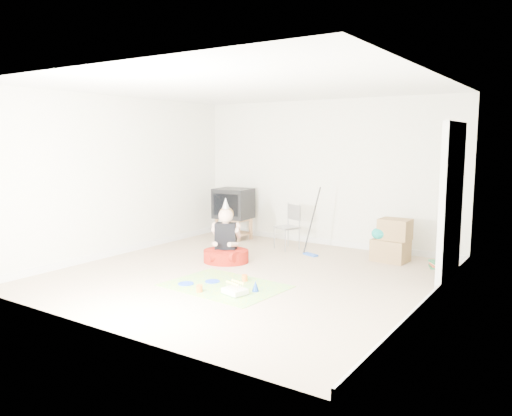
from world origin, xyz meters
The scene contains 16 objects.
ground centered at (0.00, 0.00, 0.00)m, with size 5.00×5.00×0.00m, color tan.
doorway_recess centered at (2.48, 1.20, 1.02)m, with size 0.02×0.90×2.05m, color black.
tv_stand centered at (-1.68, 2.00, 0.24)m, with size 0.69×0.49×0.40m.
crt_tv centered at (-1.68, 2.00, 0.69)m, with size 0.66×0.55×0.57m, color black.
folding_chair centered at (-0.35, 1.76, 0.39)m, with size 0.46×0.45×0.79m.
cardboard_boxes centered at (1.45, 1.91, 0.32)m, with size 0.57×0.45×0.67m.
floor_mop centered at (0.22, 1.56, 0.26)m, with size 0.29×0.36×1.11m.
book_pile centered at (2.17, 1.88, 0.05)m, with size 0.27×0.30×0.11m.
seated_woman centered at (-0.67, 0.42, 0.22)m, with size 0.93×0.93×1.02m.
party_mat centered at (0.08, -0.61, 0.00)m, with size 1.51×1.09×0.01m, color #F6339F.
birthday_cake centered at (0.41, -0.84, 0.04)m, with size 0.32×0.28×0.14m.
blue_plate_near centered at (-0.16, -0.57, 0.01)m, with size 0.20×0.20×0.01m, color blue.
blue_plate_far centered at (-0.39, -0.84, 0.01)m, with size 0.21×0.21×0.01m, color blue.
orange_cup_near centered at (0.18, -0.30, 0.05)m, with size 0.08×0.08×0.09m, color orange.
orange_cup_far centered at (-0.02, -1.01, 0.05)m, with size 0.08×0.08×0.09m, color orange.
blue_party_hat centered at (0.55, -0.60, 0.07)m, with size 0.09×0.09×0.14m, color #1947B5.
Camera 1 is at (3.90, -5.66, 1.90)m, focal length 35.00 mm.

